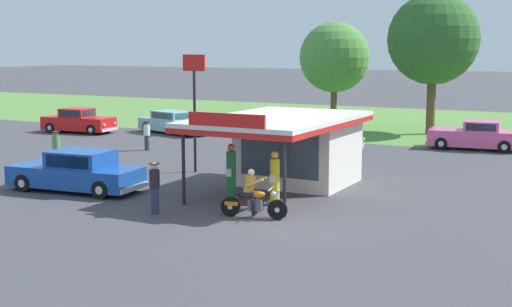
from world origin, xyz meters
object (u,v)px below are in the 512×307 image
bystander_admiring_sedan (147,135)px  parked_car_back_row_right (475,136)px  parked_car_back_row_centre_right (78,122)px  parked_car_back_row_far_right (174,123)px  gas_pump_nearside (231,174)px  bystander_standing_back_lot (56,148)px  featured_classic_sedan (77,172)px  gas_pump_offside (275,180)px  bystander_strolling_foreground (155,186)px  motorcycle_with_rider (253,198)px  parked_car_back_row_centre_left (310,138)px  roadside_pole_sign (194,93)px

bystander_admiring_sedan → parked_car_back_row_right: bearing=29.0°
parked_car_back_row_centre_right → parked_car_back_row_far_right: bearing=23.2°
gas_pump_nearside → bystander_admiring_sedan: gas_pump_nearside is taller
bystander_standing_back_lot → bystander_admiring_sedan: 6.36m
featured_classic_sedan → bystander_standing_back_lot: 5.54m
parked_car_back_row_far_right → parked_car_back_row_right: size_ratio=1.14×
gas_pump_offside → parked_car_back_row_right: gas_pump_offside is taller
gas_pump_offside → bystander_strolling_foreground: gas_pump_offside is taller
gas_pump_offside → featured_classic_sedan: 7.79m
parked_car_back_row_right → parked_car_back_row_centre_right: size_ratio=1.01×
bystander_standing_back_lot → bystander_admiring_sedan: bearing=87.4°
motorcycle_with_rider → bystander_standing_back_lot: size_ratio=1.28×
featured_classic_sedan → parked_car_back_row_right: bearing=58.3°
featured_classic_sedan → bystander_admiring_sedan: 10.60m
bystander_standing_back_lot → parked_car_back_row_centre_left: bearing=51.1°
gas_pump_nearside → bystander_strolling_foreground: size_ratio=1.19×
gas_pump_offside → bystander_strolling_foreground: (-2.87, -3.02, 0.06)m
parked_car_back_row_right → bystander_strolling_foreground: size_ratio=2.95×
parked_car_back_row_far_right → parked_car_back_row_centre_right: parked_car_back_row_centre_right is taller
motorcycle_with_rider → roadside_pole_sign: roadside_pole_sign is taller
parked_car_back_row_far_right → bystander_standing_back_lot: (2.63, -13.10, 0.24)m
gas_pump_nearside → roadside_pole_sign: (-4.17, 4.13, 2.53)m
gas_pump_offside → parked_car_back_row_centre_right: (-20.32, 12.74, -0.15)m
roadside_pole_sign → featured_classic_sedan: bearing=-107.8°
featured_classic_sedan → bystander_admiring_sedan: size_ratio=3.45×
parked_car_back_row_centre_left → gas_pump_offside: bearing=-72.1°
parked_car_back_row_right → bystander_strolling_foreground: bearing=-108.0°
parked_car_back_row_centre_left → parked_car_back_row_right: bearing=32.6°
parked_car_back_row_far_right → motorcycle_with_rider: bearing=-49.2°
bystander_strolling_foreground → roadside_pole_sign: roadside_pole_sign is taller
parked_car_back_row_far_right → bystander_strolling_foreground: size_ratio=3.38×
parked_car_back_row_far_right → parked_car_back_row_centre_right: (-5.69, -2.44, 0.04)m
parked_car_back_row_far_right → gas_pump_offside: bearing=-46.1°
bystander_admiring_sedan → parked_car_back_row_centre_left: bearing=25.3°
parked_car_back_row_centre_left → bystander_admiring_sedan: (-7.79, -3.68, 0.11)m
gas_pump_nearside → parked_car_back_row_far_right: bearing=130.3°
parked_car_back_row_far_right → bystander_strolling_foreground: (11.76, -18.20, 0.25)m
parked_car_back_row_centre_left → bystander_admiring_sedan: 8.61m
gas_pump_offside → parked_car_back_row_centre_right: size_ratio=0.38×
featured_classic_sedan → bystander_admiring_sedan: bystander_admiring_sedan is taller
parked_car_back_row_centre_left → bystander_standing_back_lot: bystander_standing_back_lot is taller
bystander_standing_back_lot → gas_pump_nearside: bearing=-11.5°
roadside_pole_sign → bystander_admiring_sedan: bearing=143.5°
featured_classic_sedan → bystander_standing_back_lot: bearing=141.4°
gas_pump_offside → parked_car_back_row_centre_left: 12.72m
parked_car_back_row_centre_left → featured_classic_sedan: bearing=-105.6°
bystander_standing_back_lot → bystander_strolling_foreground: (9.13, -5.10, 0.01)m
bystander_standing_back_lot → roadside_pole_sign: (6.09, 2.05, 2.55)m
parked_car_back_row_far_right → bystander_admiring_sedan: bystander_admiring_sedan is taller
parked_car_back_row_centre_left → roadside_pole_sign: (-1.99, -7.97, 2.73)m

